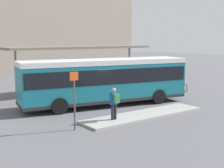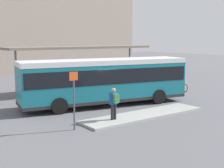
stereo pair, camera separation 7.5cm
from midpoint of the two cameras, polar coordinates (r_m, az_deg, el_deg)
ground_plane at (r=20.57m, az=-1.14°, el=-3.87°), size 120.00×120.00×0.00m
curb_island at (r=17.83m, az=5.99°, el=-5.63°), size 7.75×1.80×0.12m
city_bus at (r=20.27m, az=-1.13°, el=1.02°), size 11.28×4.49×3.01m
pedestrian_waiting at (r=16.25m, az=0.51°, el=-3.25°), size 0.42×0.43×1.68m
bicycle_orange at (r=26.45m, az=12.39°, el=-0.53°), size 0.48×1.66×0.72m
bicycle_green at (r=27.00m, az=11.09°, el=-0.27°), size 0.48×1.75×0.76m
station_shelter at (r=25.51m, az=-5.90°, el=6.58°), size 12.39×3.17×3.72m
potted_planter_near_shelter at (r=25.75m, az=3.22°, el=0.32°), size 0.93×0.93×1.46m
platform_sign at (r=14.85m, az=-6.83°, el=-2.56°), size 0.44×0.08×2.80m
station_building at (r=47.37m, az=-15.57°, el=10.85°), size 28.81×13.58×13.34m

